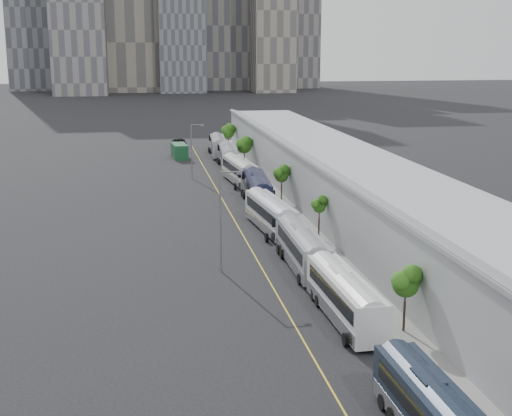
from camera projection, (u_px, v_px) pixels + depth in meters
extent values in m
cube|color=gray|center=(354.00, 246.00, 72.26)|extent=(10.00, 170.00, 0.12)
cube|color=gold|center=(252.00, 251.00, 70.59)|extent=(0.12, 160.00, 0.02)
cube|color=gray|center=(393.00, 212.00, 72.16)|extent=(12.00, 160.00, 6.80)
cube|color=gray|center=(394.00, 189.00, 71.62)|extent=(12.45, 160.40, 2.57)
cube|color=gray|center=(338.00, 179.00, 70.42)|extent=(0.30, 160.00, 0.40)
cube|color=gray|center=(273.00, 11.00, 311.28)|extent=(18.00, 18.00, 70.00)
cube|color=black|center=(440.00, 412.00, 34.87)|extent=(2.65, 10.66, 0.99)
cube|color=black|center=(428.00, 377.00, 36.15)|extent=(1.24, 2.06, 0.28)
cube|color=silver|center=(345.00, 297.00, 52.26)|extent=(2.78, 12.40, 2.99)
cube|color=black|center=(346.00, 291.00, 51.96)|extent=(2.81, 10.92, 1.02)
cube|color=silver|center=(345.00, 310.00, 52.48)|extent=(2.82, 12.16, 0.96)
cube|color=silver|center=(340.00, 270.00, 53.27)|extent=(1.29, 2.12, 0.28)
cube|color=gray|center=(302.00, 248.00, 64.84)|extent=(2.65, 12.55, 3.03)
cube|color=black|center=(303.00, 243.00, 64.53)|extent=(2.69, 11.04, 1.03)
cube|color=silver|center=(302.00, 259.00, 65.05)|extent=(2.69, 12.30, 0.97)
cube|color=gray|center=(299.00, 227.00, 65.86)|extent=(1.28, 2.13, 0.29)
cube|color=silver|center=(271.00, 214.00, 78.07)|extent=(3.72, 12.87, 3.07)
cube|color=black|center=(271.00, 209.00, 77.76)|extent=(3.63, 11.36, 1.05)
cube|color=silver|center=(271.00, 223.00, 78.29)|extent=(3.73, 12.62, 0.98)
cube|color=silver|center=(268.00, 196.00, 79.11)|extent=(1.46, 2.26, 0.29)
cube|color=black|center=(257.00, 189.00, 91.56)|extent=(3.43, 13.01, 3.12)
cube|color=black|center=(258.00, 185.00, 91.24)|extent=(3.39, 11.47, 1.06)
cube|color=silver|center=(257.00, 197.00, 91.78)|extent=(3.46, 12.75, 1.00)
cube|color=black|center=(256.00, 174.00, 92.61)|extent=(1.43, 2.26, 0.30)
cube|color=silver|center=(239.00, 171.00, 105.05)|extent=(3.72, 12.99, 3.10)
cube|color=black|center=(240.00, 167.00, 104.74)|extent=(3.64, 11.47, 1.06)
cube|color=silver|center=(239.00, 178.00, 105.27)|extent=(3.74, 12.74, 0.99)
cube|color=silver|center=(238.00, 158.00, 106.10)|extent=(1.47, 2.28, 0.30)
cube|color=gray|center=(228.00, 156.00, 119.20)|extent=(3.35, 12.62, 3.02)
cube|color=black|center=(228.00, 153.00, 118.90)|extent=(3.30, 11.13, 1.03)
cube|color=silver|center=(228.00, 162.00, 119.42)|extent=(3.37, 12.37, 0.97)
cube|color=gray|center=(227.00, 145.00, 120.22)|extent=(1.39, 2.19, 0.29)
cube|color=#93959C|center=(218.00, 146.00, 132.18)|extent=(3.32, 12.63, 3.03)
cube|color=black|center=(218.00, 143.00, 131.88)|extent=(3.28, 11.14, 1.03)
cube|color=silver|center=(218.00, 151.00, 132.40)|extent=(3.34, 12.38, 0.97)
cube|color=#93959C|center=(217.00, 136.00, 133.20)|extent=(1.39, 2.19, 0.29)
cylinder|color=black|center=(405.00, 306.00, 50.10)|extent=(0.18, 0.18, 3.92)
sphere|color=#165513|center=(406.00, 280.00, 49.68)|extent=(1.90, 1.90, 1.90)
cylinder|color=black|center=(319.00, 222.00, 74.54)|extent=(0.18, 0.18, 3.82)
sphere|color=#165513|center=(319.00, 205.00, 74.15)|extent=(1.32, 1.32, 1.32)
cylinder|color=black|center=(281.00, 188.00, 92.38)|extent=(0.18, 0.18, 3.88)
sphere|color=#165513|center=(282.00, 173.00, 91.96)|extent=(1.82, 1.82, 1.82)
cylinder|color=black|center=(244.00, 155.00, 121.42)|extent=(0.18, 0.18, 3.63)
sphere|color=#165513|center=(244.00, 144.00, 121.01)|extent=(2.54, 2.54, 2.54)
cylinder|color=black|center=(228.00, 140.00, 141.18)|extent=(0.18, 0.18, 3.61)
sphere|color=#165513|center=(228.00, 130.00, 140.77)|extent=(2.54, 2.54, 2.54)
cylinder|color=#59595E|center=(221.00, 222.00, 63.17)|extent=(0.18, 0.18, 9.18)
cylinder|color=#59595E|center=(230.00, 172.00, 62.32)|extent=(1.80, 0.14, 0.14)
cube|color=#59595E|center=(239.00, 173.00, 62.48)|extent=(0.50, 0.22, 0.18)
cylinder|color=#59595E|center=(192.00, 152.00, 108.44)|extent=(0.18, 0.18, 8.37)
cylinder|color=#59595E|center=(197.00, 125.00, 107.68)|extent=(1.80, 0.14, 0.14)
cube|color=#59595E|center=(202.00, 126.00, 107.84)|extent=(0.50, 0.22, 0.18)
cube|color=#113A20|center=(180.00, 151.00, 129.05)|extent=(2.85, 6.45, 2.63)
imported|color=black|center=(179.00, 143.00, 143.59)|extent=(2.85, 5.96, 1.64)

